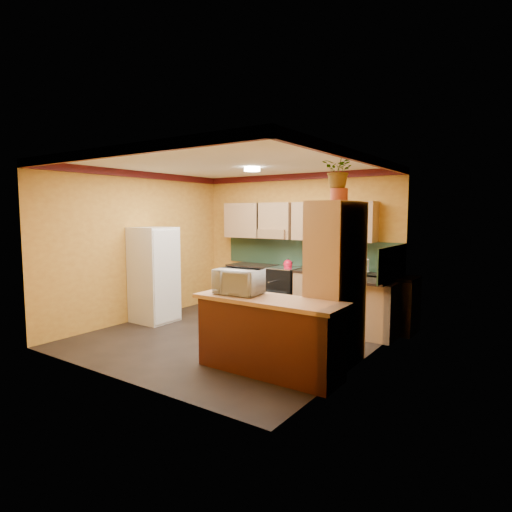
{
  "coord_description": "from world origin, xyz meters",
  "views": [
    {
      "loc": [
        4.06,
        -5.19,
        1.96
      ],
      "look_at": [
        0.18,
        0.45,
        1.26
      ],
      "focal_mm": 30.0,
      "sensor_mm": 36.0,
      "label": 1
    }
  ],
  "objects_px": {
    "pantry": "(336,284)",
    "microwave": "(239,282)",
    "fridge": "(154,275)",
    "breakfast_bar": "(269,338)",
    "base_cabinets_back": "(314,295)",
    "stove": "(285,291)"
  },
  "relations": [
    {
      "from": "fridge",
      "to": "pantry",
      "type": "relative_size",
      "value": 0.81
    },
    {
      "from": "fridge",
      "to": "pantry",
      "type": "bearing_deg",
      "value": -3.29
    },
    {
      "from": "stove",
      "to": "base_cabinets_back",
      "type": "bearing_deg",
      "value": 0.0
    },
    {
      "from": "fridge",
      "to": "base_cabinets_back",
      "type": "bearing_deg",
      "value": 37.79
    },
    {
      "from": "pantry",
      "to": "microwave",
      "type": "height_order",
      "value": "pantry"
    },
    {
      "from": "stove",
      "to": "pantry",
      "type": "bearing_deg",
      "value": -45.75
    },
    {
      "from": "pantry",
      "to": "microwave",
      "type": "xyz_separation_m",
      "value": [
        -1.0,
        -0.73,
        0.04
      ]
    },
    {
      "from": "base_cabinets_back",
      "to": "breakfast_bar",
      "type": "height_order",
      "value": "same"
    },
    {
      "from": "breakfast_bar",
      "to": "microwave",
      "type": "relative_size",
      "value": 3.13
    },
    {
      "from": "base_cabinets_back",
      "to": "pantry",
      "type": "height_order",
      "value": "pantry"
    },
    {
      "from": "base_cabinets_back",
      "to": "pantry",
      "type": "relative_size",
      "value": 1.74
    },
    {
      "from": "base_cabinets_back",
      "to": "fridge",
      "type": "distance_m",
      "value": 2.93
    },
    {
      "from": "stove",
      "to": "pantry",
      "type": "distance_m",
      "value": 2.83
    },
    {
      "from": "pantry",
      "to": "fridge",
      "type": "bearing_deg",
      "value": 176.71
    },
    {
      "from": "base_cabinets_back",
      "to": "stove",
      "type": "height_order",
      "value": "stove"
    },
    {
      "from": "pantry",
      "to": "base_cabinets_back",
      "type": "bearing_deg",
      "value": 123.39
    },
    {
      "from": "stove",
      "to": "fridge",
      "type": "distance_m",
      "value": 2.47
    },
    {
      "from": "stove",
      "to": "fridge",
      "type": "xyz_separation_m",
      "value": [
        -1.67,
        -1.78,
        0.39
      ]
    },
    {
      "from": "base_cabinets_back",
      "to": "fridge",
      "type": "xyz_separation_m",
      "value": [
        -2.29,
        -1.78,
        0.41
      ]
    },
    {
      "from": "breakfast_bar",
      "to": "fridge",
      "type": "bearing_deg",
      "value": 162.95
    },
    {
      "from": "stove",
      "to": "microwave",
      "type": "distance_m",
      "value": 2.94
    },
    {
      "from": "fridge",
      "to": "breakfast_bar",
      "type": "bearing_deg",
      "value": -17.05
    }
  ]
}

